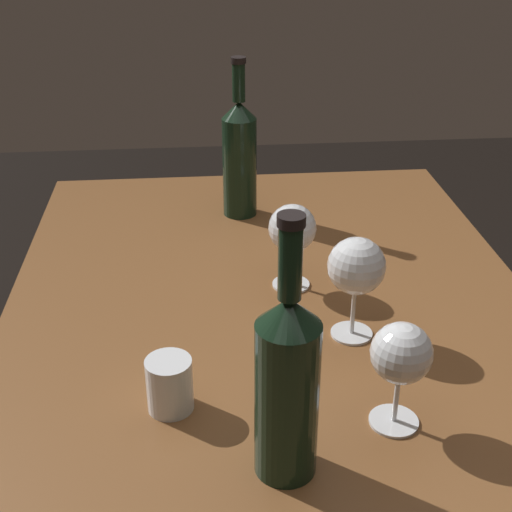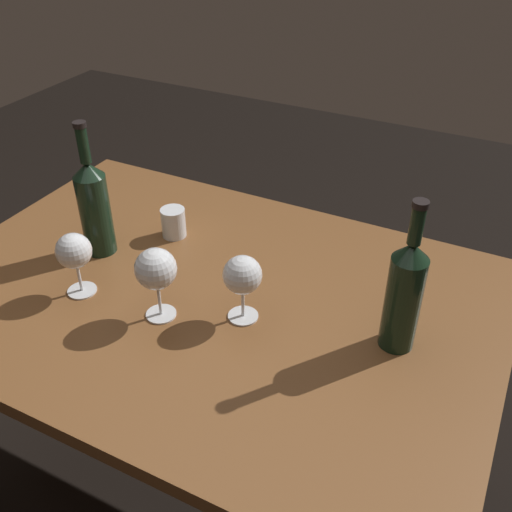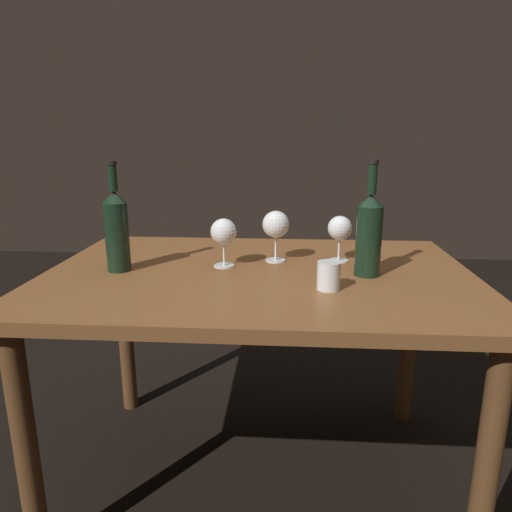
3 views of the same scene
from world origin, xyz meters
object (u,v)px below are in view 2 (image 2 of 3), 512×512
Objects in this scene: wine_glass_centre at (74,252)px; water_tumbler at (174,223)px; wine_glass_right at (156,270)px; wine_glass_left at (242,276)px; wine_bottle at (94,205)px; wine_bottle_second at (404,293)px.

wine_glass_centre is 0.31m from water_tumbler.
wine_glass_right reaches higher than water_tumbler.
wine_glass_right is 1.11× the size of wine_glass_centre.
water_tumbler is at bearing 146.52° from wine_glass_left.
wine_glass_centre is 0.45× the size of wine_bottle.
water_tumbler is (-0.63, 0.14, -0.09)m from wine_bottle_second.
wine_glass_left is at bearing -8.56° from wine_bottle.
water_tumbler is at bearing 48.44° from wine_bottle.
wine_bottle is (-0.28, 0.14, 0.01)m from wine_glass_right.
wine_bottle_second is at bearing 16.68° from wine_glass_right.
wine_glass_centre is 0.46× the size of wine_bottle_second.
wine_glass_centre is 0.17m from wine_bottle.
wine_bottle_second is 4.31× the size of water_tumbler.
wine_glass_left is at bearing -167.84° from wine_bottle_second.
wine_glass_left is 0.32m from wine_bottle_second.
wine_glass_left is 0.44m from wine_bottle.
wine_bottle_second is at bearing -12.43° from water_tumbler.
wine_glass_right is 0.31m from wine_bottle.
wine_glass_centre is 1.97× the size of water_tumbler.
wine_glass_right reaches higher than wine_glass_centre.
wine_bottle is (-0.07, 0.15, 0.02)m from wine_glass_centre.
wine_bottle_second is (0.75, 0.00, 0.00)m from wine_bottle.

